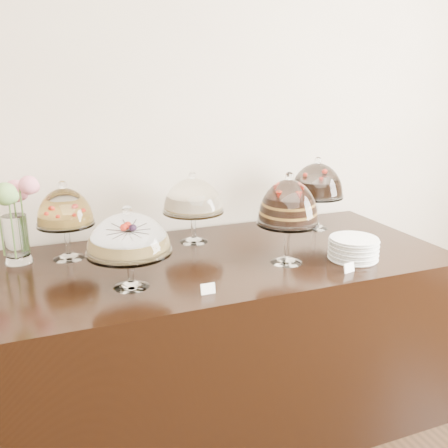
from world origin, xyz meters
name	(u,v)px	position (x,y,z in m)	size (l,w,h in m)	color
wall_back	(180,122)	(0.00, 3.00, 1.50)	(5.00, 0.04, 3.00)	beige
display_counter	(220,340)	(0.02, 2.45, 0.45)	(2.20, 1.00, 0.90)	black
cake_stand_sugar_sponge	(129,237)	(-0.45, 2.26, 1.12)	(0.35, 0.35, 0.35)	white
cake_stand_choco_layer	(288,206)	(0.28, 2.27, 1.17)	(0.29, 0.29, 0.43)	white
cake_stand_cheesecake	(193,198)	(-0.02, 2.72, 1.13)	(0.32, 0.32, 0.37)	white
cake_stand_dark_choco	(317,183)	(0.70, 2.70, 1.16)	(0.30, 0.30, 0.41)	white
cake_stand_fruit_tart	(65,211)	(-0.66, 2.70, 1.14)	(0.27, 0.27, 0.38)	white
flower_vase	(11,213)	(-0.89, 2.74, 1.14)	(0.29, 0.34, 0.41)	white
plate_stack	(353,248)	(0.60, 2.19, 0.95)	(0.23, 0.23, 0.10)	white
price_card_left	(208,289)	(-0.18, 2.07, 0.92)	(0.06, 0.01, 0.04)	white
price_card_right	(349,268)	(0.48, 2.05, 0.92)	(0.06, 0.01, 0.04)	white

